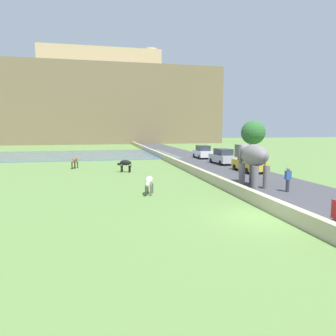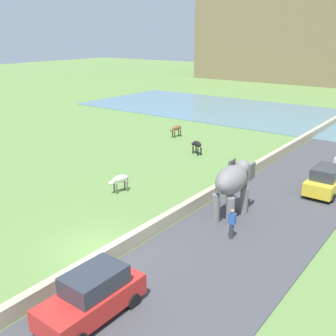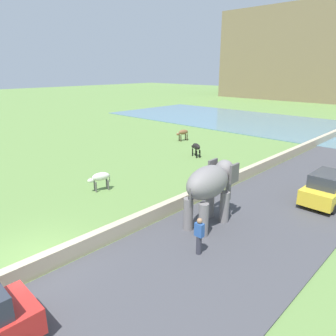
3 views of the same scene
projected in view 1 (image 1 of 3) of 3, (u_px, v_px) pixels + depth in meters
name	position (u px, v px, depth m)	size (l,w,h in m)	color
ground_plane	(257.00, 218.00, 13.80)	(220.00, 220.00, 0.00)	#608442
road_surface	(209.00, 164.00, 34.23)	(7.00, 120.00, 0.06)	#424247
barrier_wall	(181.00, 164.00, 31.43)	(0.40, 110.00, 0.70)	tan
lake	(52.00, 155.00, 45.49)	(36.00, 18.00, 0.08)	slate
hill_distant	(103.00, 107.00, 89.32)	(64.00, 28.00, 20.53)	#7F6B4C
fort_on_hill	(102.00, 60.00, 87.64)	(34.01, 8.00, 7.01)	tan
elephant	(253.00, 158.00, 21.06)	(1.53, 3.50, 2.99)	slate
person_beside_elephant	(288.00, 179.00, 19.20)	(0.36, 0.22, 1.63)	#33333D
car_silver	(223.00, 157.00, 34.32)	(1.93, 4.07, 1.80)	#B7B7BC
car_yellow	(249.00, 163.00, 28.20)	(1.82, 4.01, 1.80)	gold
car_white	(203.00, 152.00, 40.99)	(1.91, 4.06, 1.80)	white
cow_white	(149.00, 181.00, 18.62)	(0.75, 1.42, 1.15)	silver
cow_black	(125.00, 163.00, 28.23)	(1.40, 0.89, 1.15)	black
cow_brown	(74.00, 160.00, 30.88)	(0.71, 1.42, 1.15)	brown
tree_near	(253.00, 133.00, 34.84)	(2.75, 2.75, 4.96)	brown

